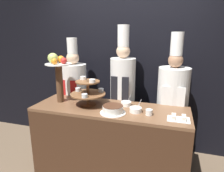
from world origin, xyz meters
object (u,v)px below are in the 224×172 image
chef_center_right (173,99)px  cake_square_tray (179,118)px  cake_round (113,109)px  cup_white (149,112)px  fruit_pedestal (58,70)px  chef_center_left (123,89)px  serving_bowl_far (126,104)px  serving_bowl_near (136,110)px  tiered_stand (88,91)px  chef_left (74,92)px

chef_center_right → cake_square_tray: bearing=-83.6°
cake_round → cup_white: 0.41m
cake_round → chef_center_right: bearing=45.1°
fruit_pedestal → cake_round: 0.91m
cake_square_tray → chef_center_left: (-0.77, 0.62, 0.09)m
cup_white → serving_bowl_far: serving_bowl_far is taller
fruit_pedestal → cake_square_tray: bearing=-6.0°
serving_bowl_near → chef_center_right: bearing=53.5°
fruit_pedestal → chef_center_left: 0.94m
fruit_pedestal → chef_center_left: size_ratio=0.33×
cup_white → cake_square_tray: (0.31, -0.03, -0.01)m
tiered_stand → fruit_pedestal: size_ratio=0.68×
tiered_stand → fruit_pedestal: bearing=176.3°
serving_bowl_far → chef_left: (-0.92, 0.37, -0.02)m
tiered_stand → serving_bowl_far: tiered_stand is taller
serving_bowl_near → serving_bowl_far: size_ratio=1.02×
fruit_pedestal → serving_bowl_near: fruit_pedestal is taller
chef_center_left → fruit_pedestal: bearing=-148.4°
chef_left → chef_center_right: chef_center_right is taller
fruit_pedestal → chef_center_left: chef_center_left is taller
tiered_stand → cup_white: tiered_stand is taller
fruit_pedestal → tiered_stand: bearing=-3.7°
cake_square_tray → chef_left: (-1.54, 0.62, -0.01)m
fruit_pedestal → serving_bowl_far: 0.98m
cake_round → cake_square_tray: size_ratio=1.28×
chef_center_left → chef_center_right: chef_center_left is taller
tiered_stand → chef_center_right: bearing=25.6°
tiered_stand → serving_bowl_far: size_ratio=2.84×
tiered_stand → serving_bowl_far: 0.51m
fruit_pedestal → serving_bowl_far: (0.89, 0.10, -0.40)m
cup_white → cake_square_tray: size_ratio=0.33×
tiered_stand → cup_white: size_ratio=5.78×
chef_center_left → chef_center_right: size_ratio=1.05×
fruit_pedestal → chef_left: 0.62m
chef_left → serving_bowl_near: bearing=-26.9°
fruit_pedestal → cake_square_tray: size_ratio=2.80×
cake_round → cake_square_tray: cake_round is taller
tiered_stand → chef_center_right: (1.02, 0.49, -0.16)m
serving_bowl_near → chef_center_right: 0.68m
serving_bowl_near → chef_center_right: size_ratio=0.09×
cake_round → cup_white: bearing=8.7°
serving_bowl_near → cake_square_tray: bearing=-9.3°
chef_center_left → chef_center_right: bearing=-0.0°
tiered_stand → cake_square_tray: 1.11m
cake_square_tray → chef_center_right: size_ratio=0.13×
fruit_pedestal → chef_center_left: bearing=31.6°
serving_bowl_far → chef_center_right: (0.56, 0.37, -0.00)m
cup_white → serving_bowl_near: bearing=164.5°
cake_round → chef_center_right: size_ratio=0.16×
chef_center_left → chef_center_right: 0.70m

